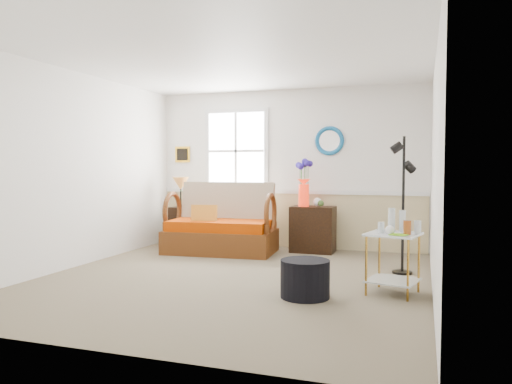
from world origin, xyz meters
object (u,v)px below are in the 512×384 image
(lamp_stand, at_px, (183,226))
(ottoman, at_px, (305,279))
(loveseat, at_px, (221,218))
(side_table, at_px, (393,264))
(cabinet, at_px, (313,229))
(floor_lamp, at_px, (403,205))

(lamp_stand, bearing_deg, ottoman, -44.42)
(loveseat, bearing_deg, lamp_stand, 145.90)
(side_table, bearing_deg, loveseat, 146.84)
(side_table, relative_size, ottoman, 1.28)
(lamp_stand, distance_m, cabinet, 2.26)
(lamp_stand, distance_m, side_table, 4.25)
(lamp_stand, xyz_separation_m, floor_lamp, (3.65, -1.19, 0.53))
(loveseat, relative_size, side_table, 2.58)
(floor_lamp, distance_m, ottoman, 1.88)
(loveseat, xyz_separation_m, side_table, (2.69, -1.76, -0.22))
(loveseat, distance_m, lamp_stand, 1.07)
(loveseat, height_order, cabinet, loveseat)
(side_table, distance_m, floor_lamp, 1.20)
(lamp_stand, bearing_deg, loveseat, -29.42)
(cabinet, relative_size, ottoman, 1.42)
(cabinet, xyz_separation_m, floor_lamp, (1.39, -1.17, 0.50))
(lamp_stand, xyz_separation_m, cabinet, (2.26, -0.02, 0.03))
(lamp_stand, height_order, floor_lamp, floor_lamp)
(cabinet, distance_m, floor_lamp, 1.89)
(lamp_stand, relative_size, floor_lamp, 0.38)
(side_table, distance_m, ottoman, 0.95)
(cabinet, distance_m, side_table, 2.62)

